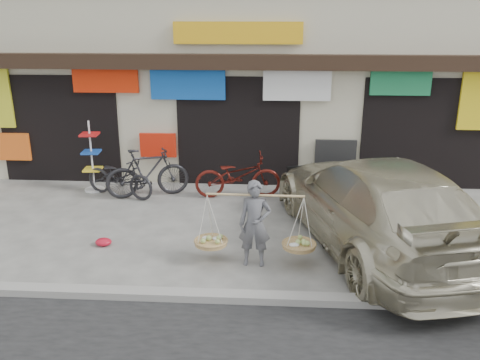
# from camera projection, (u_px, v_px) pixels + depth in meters

# --- Properties ---
(ground) EXTENTS (70.00, 70.00, 0.00)m
(ground) POSITION_uv_depth(u_px,v_px,m) (226.00, 243.00, 9.61)
(ground) COLOR gray
(ground) RESTS_ON ground
(kerb) EXTENTS (70.00, 0.25, 0.12)m
(kerb) POSITION_uv_depth(u_px,v_px,m) (214.00, 296.00, 7.70)
(kerb) COLOR gray
(kerb) RESTS_ON ground
(shophouse_block) EXTENTS (14.00, 6.32, 7.00)m
(shophouse_block) POSITION_uv_depth(u_px,v_px,m) (245.00, 38.00, 14.60)
(shophouse_block) COLOR beige
(shophouse_block) RESTS_ON ground
(street_vendor) EXTENTS (2.07, 0.59, 1.51)m
(street_vendor) POSITION_uv_depth(u_px,v_px,m) (255.00, 227.00, 8.60)
(street_vendor) COLOR #5C5D61
(street_vendor) RESTS_ON ground
(bike_0) EXTENTS (1.95, 1.28, 0.97)m
(bike_0) POSITION_uv_depth(u_px,v_px,m) (120.00, 177.00, 11.90)
(bike_0) COLOR black
(bike_0) RESTS_ON ground
(bike_1) EXTENTS (2.01, 1.15, 1.17)m
(bike_1) POSITION_uv_depth(u_px,v_px,m) (147.00, 173.00, 11.86)
(bike_1) COLOR black
(bike_1) RESTS_ON ground
(bike_2) EXTENTS (2.07, 0.93, 1.05)m
(bike_2) POSITION_uv_depth(u_px,v_px,m) (238.00, 176.00, 11.84)
(bike_2) COLOR #4D120D
(bike_2) RESTS_ON ground
(suv) EXTENTS (3.81, 6.23, 1.69)m
(suv) POSITION_uv_depth(u_px,v_px,m) (376.00, 204.00, 9.24)
(suv) COLOR beige
(suv) RESTS_ON ground
(display_rack) EXTENTS (0.48, 0.48, 1.73)m
(display_rack) POSITION_uv_depth(u_px,v_px,m) (92.00, 163.00, 12.23)
(display_rack) COLOR silver
(display_rack) RESTS_ON ground
(red_bag) EXTENTS (0.31, 0.25, 0.14)m
(red_bag) POSITION_uv_depth(u_px,v_px,m) (103.00, 242.00, 9.49)
(red_bag) COLOR red
(red_bag) RESTS_ON ground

